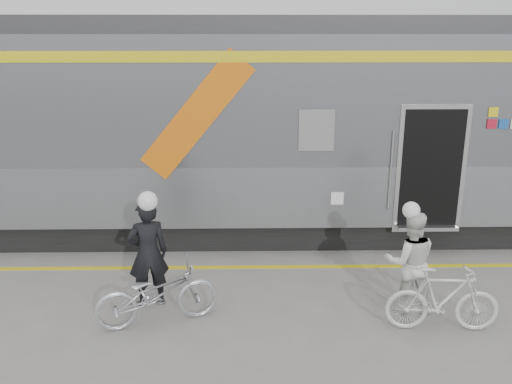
{
  "coord_description": "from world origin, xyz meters",
  "views": [
    {
      "loc": [
        0.02,
        -6.28,
        3.87
      ],
      "look_at": [
        0.15,
        1.6,
        1.5
      ],
      "focal_mm": 38.0,
      "sensor_mm": 36.0,
      "label": 1
    }
  ],
  "objects_px": {
    "bicycle_left": "(157,294)",
    "bicycle_right": "(443,299)",
    "woman": "(410,262)",
    "man": "(148,253)"
  },
  "relations": [
    {
      "from": "bicycle_left",
      "to": "bicycle_right",
      "type": "xyz_separation_m",
      "value": [
        3.8,
        -0.24,
        0.01
      ]
    },
    {
      "from": "bicycle_left",
      "to": "bicycle_right",
      "type": "relative_size",
      "value": 1.11
    },
    {
      "from": "bicycle_right",
      "to": "man",
      "type": "bearing_deg",
      "value": 82.34
    },
    {
      "from": "man",
      "to": "bicycle_left",
      "type": "relative_size",
      "value": 0.95
    },
    {
      "from": "woman",
      "to": "man",
      "type": "bearing_deg",
      "value": -0.21
    },
    {
      "from": "man",
      "to": "woman",
      "type": "height_order",
      "value": "man"
    },
    {
      "from": "woman",
      "to": "bicycle_right",
      "type": "distance_m",
      "value": 0.69
    },
    {
      "from": "man",
      "to": "bicycle_left",
      "type": "height_order",
      "value": "man"
    },
    {
      "from": "bicycle_left",
      "to": "woman",
      "type": "xyz_separation_m",
      "value": [
        3.5,
        0.31,
        0.31
      ]
    },
    {
      "from": "bicycle_left",
      "to": "bicycle_right",
      "type": "distance_m",
      "value": 3.81
    }
  ]
}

